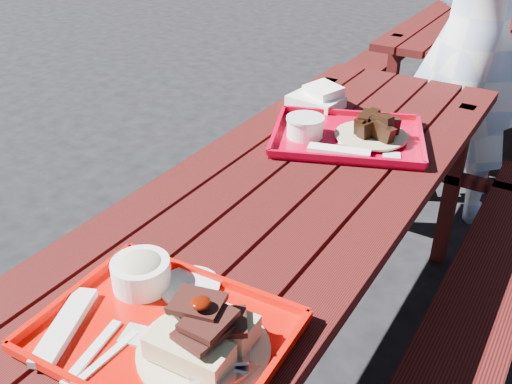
# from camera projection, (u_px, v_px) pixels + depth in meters

# --- Properties ---
(ground) EXTENTS (60.00, 60.00, 0.00)m
(ground) POSITION_uv_depth(u_px,v_px,m) (278.00, 370.00, 2.05)
(ground) COLOR black
(ground) RESTS_ON ground
(picnic_table_near) EXTENTS (1.41, 2.40, 0.75)m
(picnic_table_near) POSITION_uv_depth(u_px,v_px,m) (281.00, 243.00, 1.77)
(picnic_table_near) COLOR #4C110E
(picnic_table_near) RESTS_ON ground
(picnic_table_far) EXTENTS (1.41, 2.40, 0.75)m
(picnic_table_far) POSITION_uv_depth(u_px,v_px,m) (485.00, 37.00, 3.83)
(picnic_table_far) COLOR #4C110E
(picnic_table_far) RESTS_ON ground
(near_tray) EXTENTS (0.51, 0.42, 0.16)m
(near_tray) POSITION_uv_depth(u_px,v_px,m) (169.00, 317.00, 1.16)
(near_tray) COLOR red
(near_tray) RESTS_ON picnic_table_near
(far_tray) EXTENTS (0.61, 0.55, 0.09)m
(far_tray) POSITION_uv_depth(u_px,v_px,m) (345.00, 134.00, 1.96)
(far_tray) COLOR #BA0020
(far_tray) RESTS_ON picnic_table_near
(white_cloth) EXTENTS (0.21, 0.19, 0.08)m
(white_cloth) POSITION_uv_depth(u_px,v_px,m) (318.00, 99.00, 2.23)
(white_cloth) COLOR white
(white_cloth) RESTS_ON picnic_table_near
(person) EXTENTS (0.69, 0.51, 1.73)m
(person) POSITION_uv_depth(u_px,v_px,m) (473.00, 43.00, 2.61)
(person) COLOR #BAD0F8
(person) RESTS_ON ground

